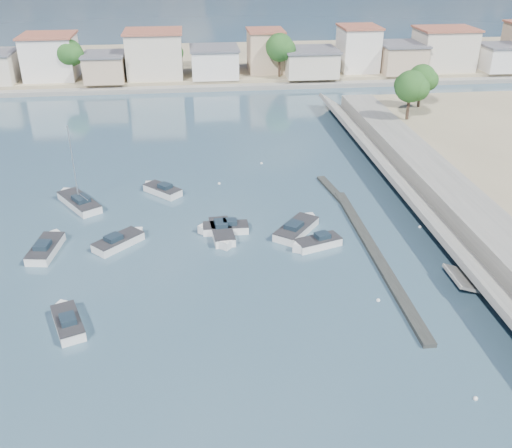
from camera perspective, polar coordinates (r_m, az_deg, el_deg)
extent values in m
plane|color=#314B62|center=(77.79, 0.23, 7.80)|extent=(400.00, 400.00, 0.00)
cube|color=slate|center=(58.89, 21.71, 0.00)|extent=(5.00, 90.00, 1.80)
cube|color=slate|center=(57.01, 17.83, -0.22)|extent=(4.17, 90.00, 2.86)
cube|color=slate|center=(50.26, 21.50, -5.46)|extent=(5.31, 3.50, 1.94)
cube|color=black|center=(52.40, 11.80, -2.86)|extent=(1.00, 26.00, 0.35)
cube|color=black|center=(64.23, 7.71, 3.33)|extent=(2.00, 8.05, 0.30)
cube|color=gray|center=(127.63, -2.63, 15.89)|extent=(160.00, 40.00, 1.40)
cube|color=slate|center=(107.26, -1.78, 13.52)|extent=(160.00, 2.50, 0.80)
cube|color=silver|center=(115.54, -19.84, 15.41)|extent=(9.00, 9.00, 7.50)
cube|color=#99513D|center=(114.90, -20.16, 17.31)|extent=(9.54, 9.54, 0.35)
cube|color=tan|center=(111.14, -14.85, 14.87)|extent=(7.00, 8.00, 4.50)
cube|color=#595960|center=(110.68, -15.01, 16.09)|extent=(7.42, 8.48, 0.35)
cube|color=beige|center=(111.89, -10.10, 16.34)|extent=(10.00, 9.00, 8.00)
cube|color=#99513D|center=(111.19, -10.28, 18.44)|extent=(10.60, 9.54, 0.35)
cube|color=silver|center=(111.11, -4.17, 15.80)|extent=(8.50, 8.50, 5.00)
cube|color=#595960|center=(110.61, -4.22, 17.16)|extent=(9.01, 9.01, 0.35)
cube|color=tan|center=(114.67, 0.95, 16.86)|extent=(6.50, 7.50, 7.50)
cube|color=#99513D|center=(114.02, 0.96, 18.80)|extent=(6.89, 7.95, 0.35)
cube|color=beige|center=(112.40, 5.42, 15.76)|extent=(9.50, 9.00, 4.50)
cube|color=#595960|center=(111.94, 5.48, 16.97)|extent=(10.07, 9.54, 0.35)
cube|color=silver|center=(117.34, 10.16, 16.83)|extent=(7.00, 8.00, 8.00)
cube|color=#99513D|center=(116.68, 10.33, 18.84)|extent=(7.42, 8.48, 0.35)
cube|color=tan|center=(118.24, 14.24, 15.78)|extent=(8.00, 9.00, 5.00)
cube|color=#595960|center=(117.77, 14.39, 17.05)|extent=(8.48, 9.54, 0.35)
cube|color=beige|center=(122.31, 18.27, 16.23)|extent=(10.50, 8.50, 7.50)
cube|color=#99513D|center=(121.70, 18.55, 18.04)|extent=(11.13, 9.01, 0.35)
cube|color=silver|center=(125.71, 23.27, 15.00)|extent=(7.50, 7.50, 4.50)
cube|color=#595960|center=(125.30, 23.48, 16.07)|extent=(7.95, 7.95, 0.35)
cylinder|color=#38281E|center=(112.24, -17.94, 14.29)|extent=(0.44, 0.44, 3.38)
sphere|color=#164316|center=(111.61, -18.19, 15.95)|extent=(4.80, 4.80, 4.80)
sphere|color=#164316|center=(110.90, -17.75, 15.83)|extent=(3.60, 3.60, 3.60)
sphere|color=#164316|center=(112.16, -18.55, 16.03)|extent=(3.30, 3.30, 3.30)
cylinder|color=#38281E|center=(113.23, -8.40, 15.27)|extent=(0.44, 0.44, 2.93)
sphere|color=#164316|center=(112.67, -8.50, 16.71)|extent=(4.16, 4.16, 4.16)
sphere|color=#164316|center=(112.18, -8.09, 16.59)|extent=(3.12, 3.12, 3.12)
sphere|color=#164316|center=(113.06, -8.85, 16.79)|extent=(2.86, 2.86, 2.86)
cylinder|color=#38281E|center=(110.47, 2.35, 15.41)|extent=(0.44, 0.44, 3.60)
sphere|color=#164316|center=(109.79, 2.39, 17.23)|extent=(5.12, 5.12, 5.12)
sphere|color=#164316|center=(109.36, 2.96, 17.05)|extent=(3.84, 3.84, 3.84)
sphere|color=#164316|center=(110.11, 1.92, 17.35)|extent=(3.52, 3.52, 3.52)
cylinder|color=#38281E|center=(116.85, 10.19, 15.57)|extent=(0.44, 0.44, 3.15)
sphere|color=#164316|center=(116.27, 10.33, 17.07)|extent=(4.48, 4.48, 4.48)
sphere|color=#164316|center=(116.02, 10.81, 16.90)|extent=(3.36, 3.36, 3.36)
sphere|color=#164316|center=(116.45, 9.93, 17.19)|extent=(3.08, 3.08, 3.08)
cylinder|color=#38281E|center=(121.44, 17.84, 15.06)|extent=(0.44, 0.44, 2.70)
sphere|color=#164316|center=(120.96, 18.03, 16.29)|extent=(3.84, 3.84, 3.84)
sphere|color=#164316|center=(120.85, 18.43, 16.13)|extent=(2.88, 2.88, 2.88)
sphere|color=#164316|center=(121.02, 17.70, 16.40)|extent=(2.64, 2.64, 2.64)
cylinder|color=#38281E|center=(85.74, 14.95, 11.13)|extent=(0.44, 0.44, 3.15)
sphere|color=#164316|center=(84.97, 15.21, 13.14)|extent=(4.48, 4.48, 4.48)
sphere|color=#164316|center=(84.83, 15.87, 12.88)|extent=(3.36, 3.36, 3.36)
sphere|color=#164316|center=(85.07, 14.67, 13.31)|extent=(3.08, 3.08, 3.08)
cylinder|color=#38281E|center=(92.61, 16.03, 12.09)|extent=(0.44, 0.44, 2.93)
sphere|color=#164316|center=(91.94, 16.26, 13.82)|extent=(4.16, 4.16, 4.16)
sphere|color=#164316|center=(91.81, 16.83, 13.60)|extent=(3.12, 3.12, 3.12)
sphere|color=#164316|center=(92.02, 15.80, 13.98)|extent=(2.86, 2.86, 2.86)
cube|color=silver|center=(44.63, -18.27, -9.49)|extent=(3.15, 4.75, 1.00)
cube|color=silver|center=(46.19, -18.69, -8.19)|extent=(1.63, 1.63, 1.00)
cube|color=#262628|center=(44.34, -18.36, -8.97)|extent=(3.19, 4.76, 0.08)
cube|color=#182630|center=(43.84, -18.30, -9.03)|extent=(1.47, 1.62, 0.48)
cube|color=silver|center=(54.18, -13.60, -1.85)|extent=(4.71, 4.64, 1.00)
cube|color=silver|center=(55.22, -11.97, -1.08)|extent=(1.37, 1.37, 1.00)
cube|color=#262628|center=(53.94, -13.65, -1.39)|extent=(4.73, 4.67, 0.08)
cube|color=#182630|center=(53.59, -14.07, -1.35)|extent=(1.84, 1.83, 0.48)
cube|color=silver|center=(55.15, -3.05, -0.51)|extent=(4.37, 1.70, 1.00)
cube|color=silver|center=(55.11, -5.00, -0.60)|extent=(1.65, 1.65, 1.00)
cube|color=#262628|center=(54.92, -3.07, -0.05)|extent=(4.37, 1.73, 0.08)
cube|color=#182630|center=(54.82, -2.62, 0.20)|extent=(1.32, 1.04, 0.48)
cube|color=silver|center=(52.87, 6.21, -1.96)|extent=(4.56, 2.98, 1.00)
cube|color=silver|center=(52.05, 4.50, -2.37)|extent=(1.64, 1.64, 1.00)
cube|color=#262628|center=(52.63, 6.24, -1.48)|extent=(4.57, 3.01, 0.08)
cube|color=#182630|center=(52.71, 6.65, -1.16)|extent=(1.54, 1.42, 0.48)
cube|color=silver|center=(54.97, -20.28, -2.43)|extent=(2.67, 5.24, 1.00)
cube|color=silver|center=(56.71, -19.55, -1.35)|extent=(1.96, 1.96, 1.00)
cube|color=#262628|center=(54.74, -20.36, -1.97)|extent=(2.71, 5.24, 0.08)
cube|color=#182630|center=(54.22, -20.58, -2.01)|extent=(1.43, 1.66, 0.48)
cube|color=silver|center=(63.99, -9.31, 3.26)|extent=(4.38, 4.42, 1.00)
cube|color=silver|center=(65.32, -10.44, 3.68)|extent=(1.27, 1.27, 1.00)
cube|color=#262628|center=(63.79, -9.35, 3.67)|extent=(4.40, 4.44, 0.08)
cube|color=#182630|center=(63.38, -9.09, 3.77)|extent=(1.72, 1.72, 0.48)
cube|color=silver|center=(54.49, -3.44, -0.88)|extent=(2.31, 5.12, 1.00)
cube|color=silver|center=(52.63, -3.09, -1.97)|extent=(1.87, 1.87, 1.00)
cube|color=#262628|center=(54.26, -3.45, -0.42)|extent=(2.35, 5.13, 0.08)
cube|color=#182630|center=(54.59, -3.54, 0.04)|extent=(1.29, 1.59, 0.48)
cube|color=silver|center=(55.04, 4.05, -0.60)|extent=(5.09, 5.64, 1.00)
cube|color=silver|center=(56.91, 5.17, 0.35)|extent=(1.69, 1.69, 1.00)
cube|color=#262628|center=(54.81, 4.07, -0.14)|extent=(5.12, 5.66, 0.08)
cube|color=#182630|center=(54.27, 3.80, -0.14)|extent=(2.07, 2.12, 0.48)
cube|color=silver|center=(63.14, -17.25, 2.00)|extent=(5.33, 6.56, 1.00)
cube|color=silver|center=(65.58, -18.26, 2.80)|extent=(1.79, 1.79, 1.00)
cube|color=#262628|center=(62.94, -17.31, 2.41)|extent=(5.37, 6.59, 0.08)
cube|color=#182630|center=(62.29, -17.10, 2.42)|extent=(2.17, 2.35, 0.48)
cylinder|color=silver|center=(61.44, -17.82, 5.79)|extent=(0.12, 0.12, 8.00)
cylinder|color=silver|center=(61.63, -16.94, 2.65)|extent=(1.38, 2.05, 0.08)
sphere|color=white|center=(46.34, 12.12, -7.47)|extent=(0.31, 0.31, 0.31)
sphere|color=white|center=(57.75, 6.09, 0.45)|extent=(0.31, 0.31, 0.31)
sphere|color=white|center=(39.59, 21.09, -15.98)|extent=(0.31, 0.31, 0.31)
sphere|color=white|center=(58.28, 16.07, -0.28)|extent=(0.31, 0.31, 0.31)
sphere|color=white|center=(65.84, -3.70, 4.05)|extent=(0.31, 0.31, 0.31)
sphere|color=white|center=(71.65, 0.55, 6.09)|extent=(0.31, 0.31, 0.31)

